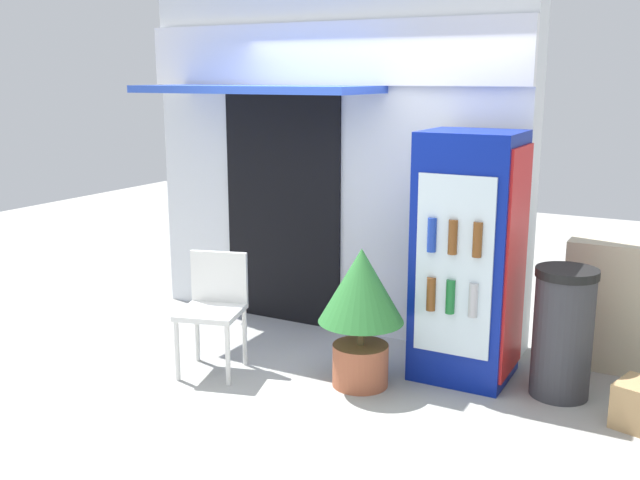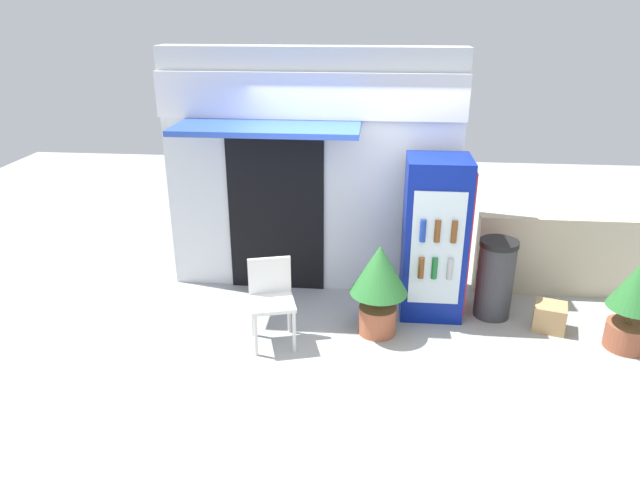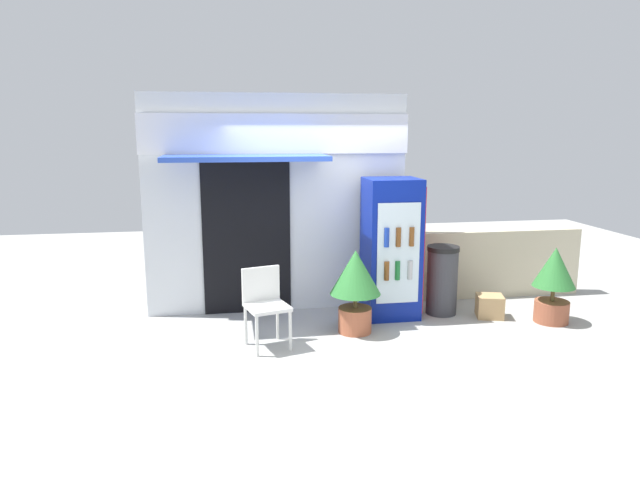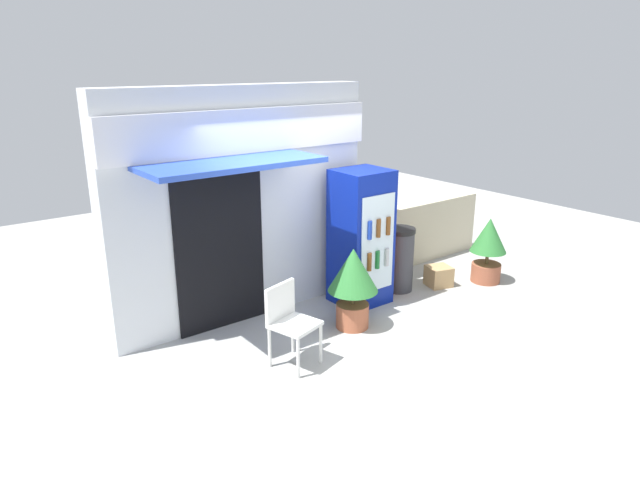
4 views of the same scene
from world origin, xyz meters
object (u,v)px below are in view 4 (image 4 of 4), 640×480
object	(u,v)px
drink_cooler	(362,238)
trash_bin	(399,259)
plastic_chair	(289,318)
potted_plant_curbside	(488,245)
potted_plant_near_shop	(353,279)
cardboard_box	(439,276)

from	to	relation	value
drink_cooler	trash_bin	distance (m)	0.83
drink_cooler	plastic_chair	bearing A→B (deg)	-155.46
potted_plant_curbside	potted_plant_near_shop	bearing A→B (deg)	178.68
trash_bin	cardboard_box	world-z (taller)	trash_bin
plastic_chair	trash_bin	world-z (taller)	trash_bin
potted_plant_near_shop	drink_cooler	bearing A→B (deg)	41.67
potted_plant_curbside	drink_cooler	bearing A→B (deg)	163.06
potted_plant_near_shop	cardboard_box	bearing A→B (deg)	7.59
trash_bin	plastic_chair	bearing A→B (deg)	-162.70
potted_plant_near_shop	potted_plant_curbside	world-z (taller)	potted_plant_near_shop
plastic_chair	drink_cooler	bearing A→B (deg)	24.54
drink_cooler	potted_plant_near_shop	xyz separation A→B (m)	(-0.61, -0.54, -0.28)
potted_plant_near_shop	plastic_chair	bearing A→B (deg)	-167.62
drink_cooler	potted_plant_curbside	world-z (taller)	drink_cooler
drink_cooler	trash_bin	xyz separation A→B (m)	(0.70, -0.03, -0.45)
plastic_chair	trash_bin	bearing A→B (deg)	17.30
potted_plant_curbside	cardboard_box	world-z (taller)	potted_plant_curbside
drink_cooler	trash_bin	world-z (taller)	drink_cooler
cardboard_box	drink_cooler	bearing A→B (deg)	167.18
drink_cooler	cardboard_box	size ratio (longest dim) A/B	5.50
drink_cooler	cardboard_box	xyz separation A→B (m)	(1.27, -0.29, -0.76)
drink_cooler	potted_plant_curbside	xyz separation A→B (m)	(1.97, -0.60, -0.34)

